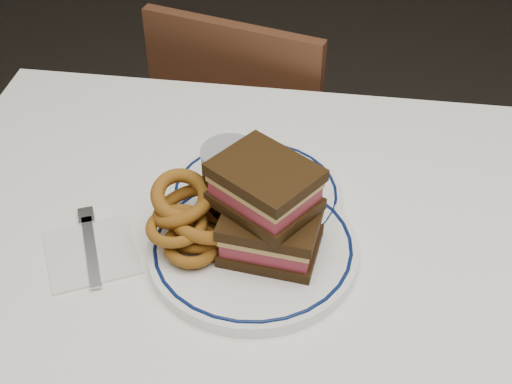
# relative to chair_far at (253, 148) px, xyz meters

# --- Properties ---
(dining_table) EXTENTS (1.27, 0.87, 0.75)m
(dining_table) POSITION_rel_chair_far_xyz_m (0.20, -0.63, 0.20)
(dining_table) COLOR white
(dining_table) RESTS_ON floor
(chair_far) EXTENTS (0.46, 0.46, 0.82)m
(chair_far) POSITION_rel_chair_far_xyz_m (0.00, 0.00, 0.00)
(chair_far) COLOR #492517
(chair_far) RESTS_ON floor
(main_plate) EXTENTS (0.30, 0.30, 0.02)m
(main_plate) POSITION_rel_chair_far_xyz_m (0.09, -0.63, 0.31)
(main_plate) COLOR white
(main_plate) RESTS_ON dining_table
(reuben_sandwich) EXTENTS (0.17, 0.16, 0.13)m
(reuben_sandwich) POSITION_rel_chair_far_xyz_m (0.11, -0.63, 0.39)
(reuben_sandwich) COLOR black
(reuben_sandwich) RESTS_ON main_plate
(onion_rings_main) EXTENTS (0.14, 0.13, 0.11)m
(onion_rings_main) POSITION_rel_chair_far_xyz_m (0.01, -0.63, 0.36)
(onion_rings_main) COLOR #653D0D
(onion_rings_main) RESTS_ON main_plate
(ketchup_ramekin) EXTENTS (0.05, 0.05, 0.03)m
(ketchup_ramekin) POSITION_rel_chair_far_xyz_m (0.05, -0.57, 0.34)
(ketchup_ramekin) COLOR silver
(ketchup_ramekin) RESTS_ON main_plate
(beer_mug) EXTENTS (0.12, 0.08, 0.14)m
(beer_mug) POSITION_rel_chair_far_xyz_m (0.05, -0.57, 0.37)
(beer_mug) COLOR black
(beer_mug) RESTS_ON dining_table
(far_plate) EXTENTS (0.26, 0.26, 0.02)m
(far_plate) POSITION_rel_chair_far_xyz_m (0.08, -0.52, 0.31)
(far_plate) COLOR white
(far_plate) RESTS_ON dining_table
(onion_rings_far) EXTENTS (0.11, 0.11, 0.08)m
(onion_rings_far) POSITION_rel_chair_far_xyz_m (0.08, -0.52, 0.34)
(onion_rings_far) COLOR #653D0D
(onion_rings_far) RESTS_ON far_plate
(napkin_fork) EXTENTS (0.17, 0.17, 0.01)m
(napkin_fork) POSITION_rel_chair_far_xyz_m (-0.14, -0.66, 0.30)
(napkin_fork) COLOR white
(napkin_fork) RESTS_ON dining_table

